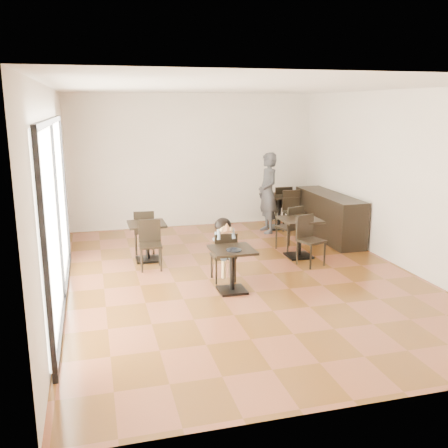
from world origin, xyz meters
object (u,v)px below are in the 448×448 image
object	(u,v)px
adult_patron	(268,193)
child	(223,250)
child_table	(232,270)
chair_back_a	(280,205)
child_chair	(223,256)
chair_mid_b	(311,241)
cafe_table_back	(279,212)
chair_back_b	(294,212)
chair_mid_a	(289,227)
chair_left_a	(144,231)
cafe_table_mid	(299,238)
cafe_table_left	(147,242)
chair_left_b	(151,246)

from	to	relation	value
adult_patron	child	bearing A→B (deg)	-32.80
child_table	chair_back_a	distance (m)	4.82
child_chair	chair_mid_b	size ratio (longest dim) A/B	0.92
cafe_table_back	chair_back_b	size ratio (longest dim) A/B	0.83
cafe_table_back	chair_mid_a	world-z (taller)	chair_mid_a
chair_left_a	cafe_table_mid	bearing A→B (deg)	162.90
chair_mid_a	chair_back_b	world-z (taller)	chair_back_b
child	cafe_table_left	xyz separation A→B (m)	(-1.12, 1.47, -0.17)
chair_left_b	chair_back_b	size ratio (longest dim) A/B	0.91
cafe_table_back	chair_left_b	distance (m)	4.12
cafe_table_left	child	bearing A→B (deg)	-52.65
child_chair	adult_patron	distance (m)	3.53
cafe_table_mid	chair_mid_a	size ratio (longest dim) A/B	0.83
adult_patron	chair_back_b	size ratio (longest dim) A/B	1.90
chair_back_a	cafe_table_back	bearing A→B (deg)	63.50
cafe_table_back	chair_left_b	size ratio (longest dim) A/B	0.92
chair_mid_b	chair_left_a	world-z (taller)	chair_mid_b
child	chair_back_a	size ratio (longest dim) A/B	1.10
child	chair_mid_b	size ratio (longest dim) A/B	1.16
child_table	chair_left_a	size ratio (longest dim) A/B	0.80
chair_mid_a	cafe_table_back	bearing A→B (deg)	-124.88
chair_mid_a	chair_left_b	world-z (taller)	chair_mid_a
child_chair	cafe_table_left	xyz separation A→B (m)	(-1.12, 1.47, -0.06)
adult_patron	child_chair	bearing A→B (deg)	-32.80
cafe_table_left	chair_back_b	distance (m)	3.77
chair_back_a	child_table	bearing A→B (deg)	58.94
cafe_table_left	adult_patron	bearing A→B (deg)	26.64
cafe_table_left	cafe_table_back	xyz separation A→B (m)	(3.39, 1.79, 0.04)
cafe_table_back	chair_left_b	world-z (taller)	chair_left_b
child	adult_patron	distance (m)	3.52
cafe_table_mid	chair_left_b	bearing A→B (deg)	-179.80
chair_back_b	child_table	bearing A→B (deg)	-127.43
chair_mid_b	cafe_table_back	bearing A→B (deg)	60.70
chair_left_b	child_chair	bearing A→B (deg)	-35.90
child_table	child	xyz separation A→B (m)	(-0.00, 0.55, 0.18)
child_table	adult_patron	xyz separation A→B (m)	(1.86, 3.51, 0.58)
cafe_table_back	chair_back_b	xyz separation A→B (m)	(0.17, -0.55, 0.08)
cafe_table_mid	chair_back_a	distance (m)	2.75
adult_patron	chair_back_a	distance (m)	0.97
cafe_table_mid	chair_back_b	bearing A→B (deg)	70.19
child_table	adult_patron	world-z (taller)	adult_patron
chair_mid_b	chair_back_a	bearing A→B (deg)	58.83
cafe_table_back	chair_mid_a	distance (m)	1.85
child_table	chair_mid_b	xyz separation A→B (m)	(1.79, 0.93, 0.11)
child_chair	chair_left_a	world-z (taller)	chair_left_a
cafe_table_left	chair_back_a	bearing A→B (deg)	31.00
child	chair_left_b	distance (m)	1.45
cafe_table_back	chair_left_a	xyz separation A→B (m)	(-3.39, -1.24, 0.04)
cafe_table_back	chair_back_b	distance (m)	0.58
chair_mid_a	chair_left_a	bearing A→B (deg)	-30.41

